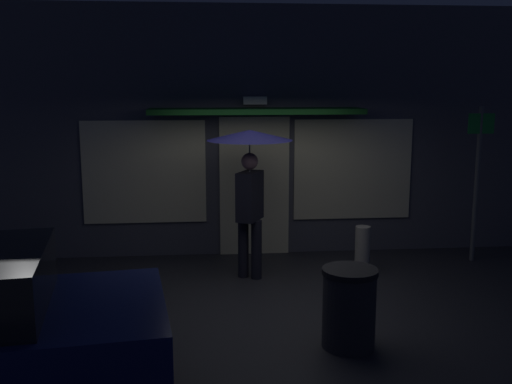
% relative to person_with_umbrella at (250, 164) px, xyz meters
% --- Properties ---
extents(ground_plane, '(18.00, 18.00, 0.00)m').
position_rel_person_with_umbrella_xyz_m(ground_plane, '(0.17, -0.97, -1.62)').
color(ground_plane, '#26262B').
extents(building_facade, '(10.73, 1.00, 3.90)m').
position_rel_person_with_umbrella_xyz_m(building_facade, '(0.17, 1.37, 0.32)').
color(building_facade, '#4C4C56').
rests_on(building_facade, ground).
extents(person_with_umbrella, '(1.17, 1.17, 2.09)m').
position_rel_person_with_umbrella_xyz_m(person_with_umbrella, '(0.00, 0.00, 0.00)').
color(person_with_umbrella, black).
rests_on(person_with_umbrella, ground).
extents(street_sign_post, '(0.40, 0.07, 2.37)m').
position_rel_person_with_umbrella_xyz_m(street_sign_post, '(3.50, 0.51, -0.27)').
color(street_sign_post, '#595B60').
rests_on(street_sign_post, ground).
extents(sidewalk_bollard, '(0.21, 0.21, 0.69)m').
position_rel_person_with_umbrella_xyz_m(sidewalk_bollard, '(1.63, 0.05, -1.27)').
color(sidewalk_bollard, '#9E998E').
rests_on(sidewalk_bollard, ground).
extents(trash_bin, '(0.58, 0.58, 0.84)m').
position_rel_person_with_umbrella_xyz_m(trash_bin, '(0.84, -2.33, -1.19)').
color(trash_bin, '#2D2D33').
rests_on(trash_bin, ground).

